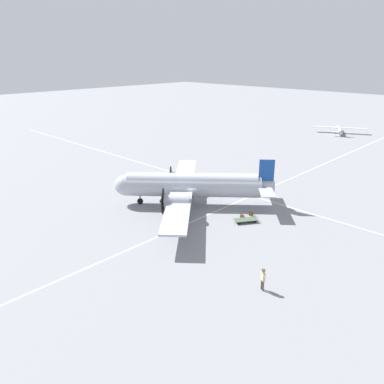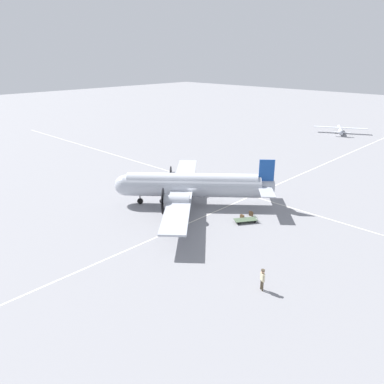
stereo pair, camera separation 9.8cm
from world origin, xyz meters
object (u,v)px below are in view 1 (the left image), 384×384
(airliner_main, at_px, (189,185))
(crew_foreground, at_px, (263,277))
(suitcase_near_door, at_px, (242,217))
(baggage_cart, at_px, (246,220))
(suitcase_upright_spare, at_px, (251,214))
(light_aircraft_distant, at_px, (339,129))

(airliner_main, distance_m, crew_foreground, 18.03)
(crew_foreground, height_order, suitcase_near_door, crew_foreground)
(crew_foreground, xyz_separation_m, baggage_cart, (8.14, -9.05, -0.83))
(suitcase_near_door, bearing_deg, suitcase_upright_spare, -97.08)
(baggage_cart, distance_m, light_aircraft_distant, 55.22)
(airliner_main, bearing_deg, light_aircraft_distant, -125.51)
(suitcase_near_door, distance_m, suitcase_upright_spare, 1.42)
(suitcase_upright_spare, relative_size, light_aircraft_distant, 0.05)
(suitcase_near_door, distance_m, baggage_cart, 0.78)
(crew_foreground, bearing_deg, baggage_cart, 160.90)
(airliner_main, height_order, light_aircraft_distant, airliner_main)
(light_aircraft_distant, bearing_deg, baggage_cart, 166.82)
(crew_foreground, relative_size, light_aircraft_distant, 0.16)
(suitcase_upright_spare, relative_size, baggage_cart, 0.23)
(airliner_main, xyz_separation_m, light_aircraft_distant, (5.42, -54.31, -1.60))
(baggage_cart, height_order, light_aircraft_distant, light_aircraft_distant)
(suitcase_near_door, xyz_separation_m, light_aircraft_distant, (12.49, -53.29, 0.61))
(airliner_main, xyz_separation_m, suitcase_upright_spare, (-7.24, -2.43, -2.20))
(airliner_main, relative_size, crew_foreground, 11.30)
(airliner_main, relative_size, light_aircraft_distant, 1.86)
(crew_foreground, relative_size, suitcase_upright_spare, 3.05)
(airliner_main, distance_m, light_aircraft_distant, 54.60)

